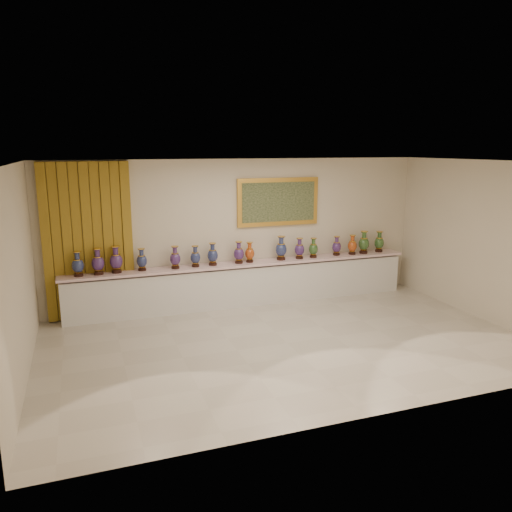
{
  "coord_description": "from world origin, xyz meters",
  "views": [
    {
      "loc": [
        -3.13,
        -7.25,
        3.23
      ],
      "look_at": [
        0.04,
        1.7,
        1.15
      ],
      "focal_mm": 35.0,
      "sensor_mm": 36.0,
      "label": 1
    }
  ],
  "objects_px": {
    "vase_1": "(98,263)",
    "vase_2": "(116,261)",
    "counter": "(245,284)",
    "vase_0": "(78,265)"
  },
  "relations": [
    {
      "from": "counter",
      "to": "vase_2",
      "type": "xyz_separation_m",
      "value": [
        -2.56,
        -0.0,
        0.69
      ]
    },
    {
      "from": "counter",
      "to": "vase_0",
      "type": "relative_size",
      "value": 15.62
    },
    {
      "from": "vase_2",
      "to": "counter",
      "type": "bearing_deg",
      "value": 0.1
    },
    {
      "from": "counter",
      "to": "vase_0",
      "type": "xyz_separation_m",
      "value": [
        -3.24,
        -0.05,
        0.67
      ]
    },
    {
      "from": "vase_1",
      "to": "vase_2",
      "type": "distance_m",
      "value": 0.33
    },
    {
      "from": "counter",
      "to": "vase_2",
      "type": "distance_m",
      "value": 2.65
    },
    {
      "from": "vase_2",
      "to": "vase_1",
      "type": "bearing_deg",
      "value": -175.69
    },
    {
      "from": "vase_0",
      "to": "vase_2",
      "type": "xyz_separation_m",
      "value": [
        0.68,
        0.04,
        0.02
      ]
    },
    {
      "from": "vase_1",
      "to": "counter",
      "type": "bearing_deg",
      "value": 0.58
    },
    {
      "from": "counter",
      "to": "vase_0",
      "type": "height_order",
      "value": "vase_0"
    }
  ]
}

